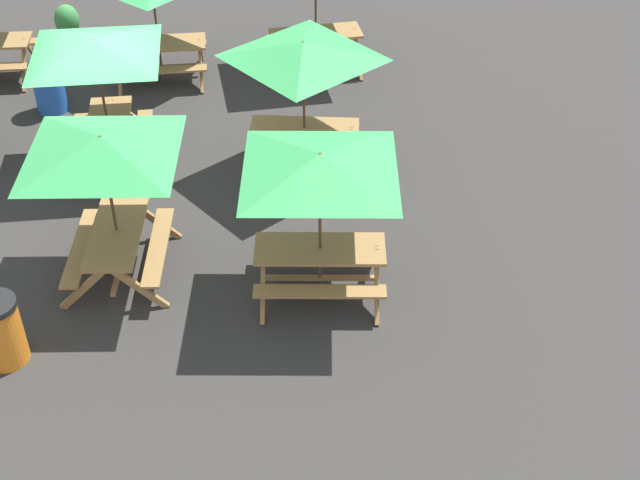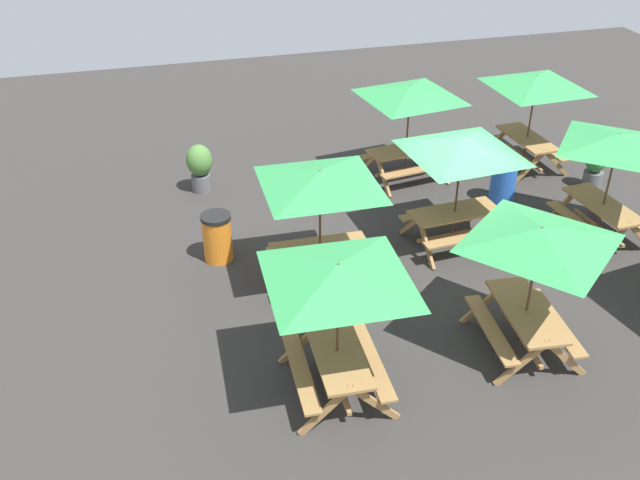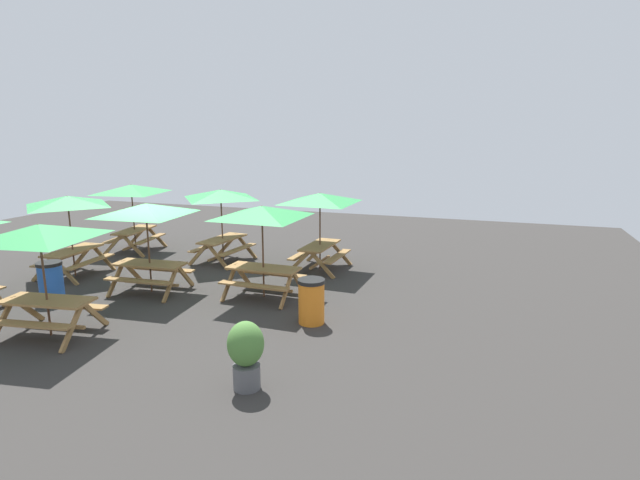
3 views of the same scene
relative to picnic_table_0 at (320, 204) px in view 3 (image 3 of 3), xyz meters
name	(u,v)px [view 3 (image 3 of 3)]	position (x,y,z in m)	size (l,w,h in m)	color
ground_plane	(160,289)	(3.19, -3.36, -1.99)	(27.00, 27.00, 0.00)	#33302D
picnic_table_0	(320,204)	(0.00, 0.00, 0.00)	(2.83, 2.83, 2.34)	olive
picnic_table_1	(262,219)	(2.85, -0.52, 0.00)	(2.83, 2.83, 2.34)	olive
picnic_table_2	(132,194)	(-0.17, -6.79, 0.00)	(2.80, 2.80, 2.34)	olive
picnic_table_3	(221,200)	(0.14, -3.20, 0.00)	(2.19, 2.19, 2.34)	olive
picnic_table_4	(40,240)	(6.45, -3.59, 0.00)	(2.80, 2.80, 2.34)	olive
picnic_table_5	(68,207)	(2.88, -6.46, 0.00)	(2.14, 2.14, 2.34)	olive
picnic_table_7	(146,216)	(3.41, -3.45, 0.00)	(2.82, 2.82, 2.34)	olive
trash_bin_orange	(311,301)	(4.12, 1.20, -1.49)	(0.59, 0.59, 0.98)	orange
trash_bin_blue	(51,281)	(4.80, -5.28, -1.49)	(0.59, 0.59, 0.98)	blue
potted_plant_1	(246,351)	(7.09, 1.16, -1.35)	(0.59, 0.59, 1.13)	#59595B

